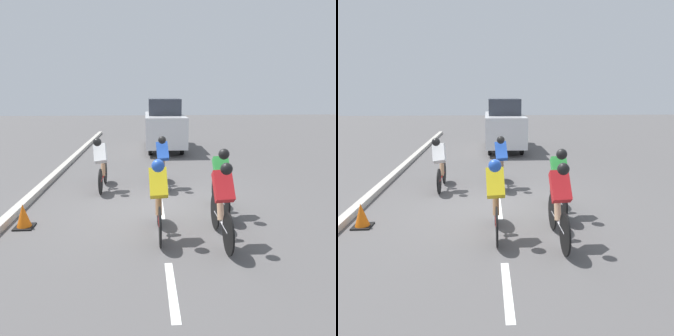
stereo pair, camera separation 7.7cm
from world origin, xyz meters
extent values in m
plane|color=#565454|center=(0.00, 0.00, 0.00)|extent=(60.00, 60.00, 0.00)
cube|color=white|center=(0.00, 3.31, 0.00)|extent=(0.12, 1.40, 0.01)
cube|color=white|center=(0.00, 0.11, 0.00)|extent=(0.12, 1.40, 0.01)
cube|color=white|center=(0.00, -3.09, 0.00)|extent=(0.12, 1.40, 0.01)
cube|color=#B7B2A8|center=(3.20, 0.11, 0.07)|extent=(0.20, 27.85, 0.14)
cylinder|color=black|center=(1.52, -2.08, 0.34)|extent=(0.03, 0.68, 0.68)
cylinder|color=black|center=(1.52, -1.05, 0.34)|extent=(0.03, 0.68, 0.68)
cylinder|color=red|center=(1.52, -1.56, 0.34)|extent=(0.04, 1.03, 0.04)
cylinder|color=red|center=(1.52, -1.74, 0.55)|extent=(0.04, 0.04, 0.42)
cylinder|color=#1999D8|center=(1.52, -1.61, 0.44)|extent=(0.07, 0.07, 0.16)
cylinder|color=tan|center=(1.52, -1.64, 0.52)|extent=(0.12, 0.23, 0.36)
cube|color=white|center=(1.55, -1.46, 1.01)|extent=(0.38, 0.45, 0.56)
sphere|color=black|center=(1.58, -1.24, 1.35)|extent=(0.22, 0.22, 0.22)
cylinder|color=black|center=(-0.15, -2.23, 0.35)|extent=(0.03, 0.69, 0.69)
cylinder|color=black|center=(-0.15, -1.21, 0.35)|extent=(0.03, 0.69, 0.69)
cylinder|color=navy|center=(-0.15, -1.72, 0.35)|extent=(0.04, 1.01, 0.04)
cylinder|color=navy|center=(-0.15, -1.90, 0.56)|extent=(0.04, 0.04, 0.42)
cylinder|color=green|center=(-0.15, -1.77, 0.45)|extent=(0.07, 0.07, 0.16)
cylinder|color=#9E704C|center=(-0.15, -1.80, 0.53)|extent=(0.12, 0.23, 0.36)
cube|color=blue|center=(-0.13, -1.62, 1.02)|extent=(0.36, 0.45, 0.55)
sphere|color=black|center=(-0.11, -1.40, 1.37)|extent=(0.21, 0.21, 0.21)
cylinder|color=black|center=(0.10, 1.04, 0.35)|extent=(0.03, 0.70, 0.70)
cylinder|color=black|center=(0.10, 2.00, 0.35)|extent=(0.03, 0.70, 0.70)
cylinder|color=red|center=(0.10, 1.52, 0.35)|extent=(0.04, 0.95, 0.04)
cylinder|color=red|center=(0.10, 1.35, 0.56)|extent=(0.04, 0.04, 0.42)
cylinder|color=white|center=(0.10, 1.47, 0.45)|extent=(0.07, 0.07, 0.16)
cylinder|color=#9E704C|center=(0.10, 1.45, 0.53)|extent=(0.12, 0.23, 0.36)
cube|color=yellow|center=(0.11, 1.62, 1.03)|extent=(0.34, 0.47, 0.56)
sphere|color=blue|center=(0.12, 1.84, 1.40)|extent=(0.23, 0.23, 0.23)
cylinder|color=black|center=(-1.29, -0.04, 0.35)|extent=(0.03, 0.71, 0.71)
cylinder|color=black|center=(-1.29, 0.97, 0.35)|extent=(0.03, 0.71, 0.71)
cylinder|color=#B7B7BC|center=(-1.29, 0.46, 0.35)|extent=(0.04, 1.00, 0.04)
cylinder|color=#B7B7BC|center=(-1.29, 0.29, 0.56)|extent=(0.04, 0.04, 0.42)
cylinder|color=yellow|center=(-1.29, 0.41, 0.45)|extent=(0.07, 0.07, 0.16)
cylinder|color=#DBAD84|center=(-1.29, 0.39, 0.53)|extent=(0.12, 0.23, 0.36)
cube|color=green|center=(-1.28, 0.56, 1.03)|extent=(0.35, 0.45, 0.55)
sphere|color=black|center=(-1.26, 0.78, 1.38)|extent=(0.23, 0.23, 0.23)
cylinder|color=black|center=(-1.00, 1.32, 0.36)|extent=(0.03, 0.71, 0.71)
cylinder|color=black|center=(-1.00, 2.37, 0.36)|extent=(0.03, 0.71, 0.71)
cylinder|color=#B7B7BC|center=(-1.00, 1.84, 0.36)|extent=(0.04, 1.05, 0.04)
cylinder|color=#B7B7BC|center=(-1.00, 1.66, 0.57)|extent=(0.04, 0.04, 0.42)
cylinder|color=white|center=(-1.00, 1.79, 0.46)|extent=(0.07, 0.07, 0.16)
cylinder|color=#DBAD84|center=(-1.00, 1.76, 0.54)|extent=(0.12, 0.23, 0.36)
cube|color=red|center=(-0.99, 1.94, 1.04)|extent=(0.34, 0.47, 0.57)
sphere|color=black|center=(-0.98, 2.16, 1.40)|extent=(0.20, 0.20, 0.20)
cylinder|color=black|center=(-1.20, -6.45, 0.32)|extent=(0.14, 0.64, 0.64)
cylinder|color=black|center=(0.16, -6.45, 0.32)|extent=(0.14, 0.64, 0.64)
cylinder|color=black|center=(-1.20, -9.19, 0.32)|extent=(0.14, 0.64, 0.64)
cylinder|color=black|center=(0.16, -9.19, 0.32)|extent=(0.14, 0.64, 0.64)
cube|color=silver|center=(-0.52, -7.82, 0.96)|extent=(1.70, 4.43, 1.28)
cube|color=#2D333D|center=(-0.52, -8.04, 1.96)|extent=(1.39, 2.44, 0.71)
cube|color=black|center=(2.75, 1.03, 0.01)|extent=(0.36, 0.36, 0.03)
cone|color=orange|center=(2.75, 1.03, 0.26)|extent=(0.28, 0.28, 0.46)
camera|label=1|loc=(0.32, 7.25, 2.63)|focal=35.00mm
camera|label=2|loc=(0.24, 7.26, 2.63)|focal=35.00mm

